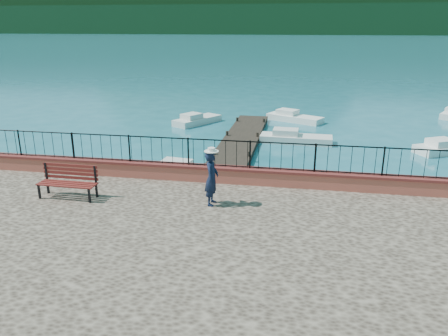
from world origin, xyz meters
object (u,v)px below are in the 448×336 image
(boat_0, at_px, (188,170))
(boat_3, at_px, (197,118))
(boat_4, at_px, (295,116))
(person, at_px, (212,178))
(park_bench, at_px, (68,188))
(boat_1, at_px, (296,136))

(boat_0, height_order, boat_3, same)
(boat_0, distance_m, boat_4, 13.69)
(boat_0, bearing_deg, person, -60.12)
(park_bench, relative_size, person, 1.12)
(boat_1, bearing_deg, person, -98.41)
(person, distance_m, boat_0, 6.08)
(person, height_order, boat_3, person)
(boat_1, distance_m, boat_4, 5.87)
(park_bench, bearing_deg, boat_4, 71.07)
(boat_3, bearing_deg, park_bench, -149.52)
(person, bearing_deg, boat_0, 24.05)
(park_bench, distance_m, boat_0, 6.28)
(person, bearing_deg, boat_3, 16.75)
(person, bearing_deg, boat_1, -9.10)
(person, distance_m, boat_4, 18.58)
(person, relative_size, boat_1, 0.42)
(boat_0, bearing_deg, boat_3, 108.80)
(park_bench, distance_m, boat_1, 14.64)
(park_bench, xyz_separation_m, boat_4, (6.80, 18.66, -1.11))
(boat_0, relative_size, boat_1, 0.91)
(boat_3, bearing_deg, person, -133.61)
(person, distance_m, boat_1, 12.85)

